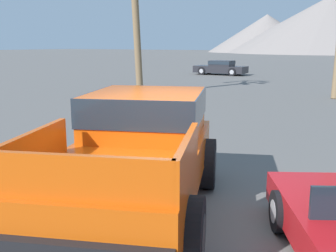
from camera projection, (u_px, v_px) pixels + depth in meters
The scene contains 3 objects.
ground_plane at pixel (175, 213), 6.26m from camera, with size 320.00×320.00×0.00m, color #5B5956.
orange_pickup_truck at pixel (139, 145), 6.26m from camera, with size 3.57×5.19×1.84m.
parked_car_dark at pixel (221, 68), 34.30m from camera, with size 4.57×2.01×1.24m.
Camera 1 is at (2.91, -5.07, 2.64)m, focal length 42.00 mm.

